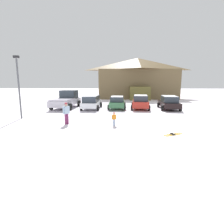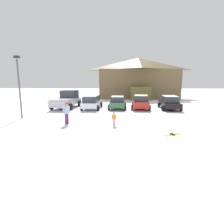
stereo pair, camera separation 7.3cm
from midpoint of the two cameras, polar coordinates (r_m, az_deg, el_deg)
The scene contains 11 objects.
ground at distance 8.15m, azimuth 4.22°, elevation -13.58°, with size 160.00×160.00×0.00m, color white.
ski_lodge at distance 36.91m, azimuth 8.49°, elevation 10.98°, with size 15.76×11.06×8.00m.
parked_white_suv at distance 21.28m, azimuth -6.47°, elevation 3.43°, with size 2.18×4.59×1.64m.
parked_green_coupe at distance 21.28m, azimuth 1.91°, elevation 3.19°, with size 2.15×4.06×1.53m.
parked_red_sedan at distance 21.34m, azimuth 9.49°, elevation 3.26°, with size 2.46×4.34×1.68m.
parked_black_sedan at distance 21.95m, azimuth 18.34°, elevation 2.99°, with size 2.35×4.63×1.61m.
pickup_truck at distance 22.80m, azimuth -14.35°, elevation 3.88°, with size 2.84×5.78×2.15m.
skier_adult_in_blue_parka at distance 13.83m, azimuth -14.51°, elevation -0.03°, with size 0.43×0.52×1.67m.
skier_child_in_orange_jacket at distance 12.95m, azimuth 0.84°, elevation -2.09°, with size 0.32×0.25×0.99m.
pair_of_skis at distance 11.53m, azimuth 19.44°, elevation -6.92°, with size 1.30×0.87×0.08m.
lamp_post at distance 17.34m, azimuth -27.98°, elevation 8.11°, with size 0.44×0.24×5.42m.
Camera 2 is at (-0.11, -7.47, 3.23)m, focal length 28.00 mm.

